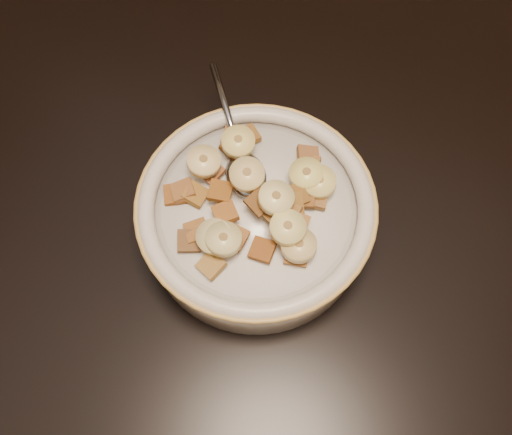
% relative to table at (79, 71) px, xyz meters
% --- Properties ---
extents(floor, '(4.00, 4.50, 0.10)m').
position_rel_table_xyz_m(floor, '(0.00, 0.00, -0.78)').
color(floor, '#422816').
rests_on(floor, ground).
extents(table, '(1.44, 0.96, 0.04)m').
position_rel_table_xyz_m(table, '(0.00, 0.00, 0.00)').
color(table, black).
rests_on(table, floor).
extents(cereal_bowl, '(0.21, 0.21, 0.05)m').
position_rel_table_xyz_m(cereal_bowl, '(0.27, -0.14, 0.05)').
color(cereal_bowl, silver).
rests_on(cereal_bowl, table).
extents(milk, '(0.17, 0.17, 0.00)m').
position_rel_table_xyz_m(milk, '(0.27, -0.14, 0.07)').
color(milk, silver).
rests_on(milk, cereal_bowl).
extents(spoon, '(0.06, 0.06, 0.01)m').
position_rel_table_xyz_m(spoon, '(0.25, -0.11, 0.07)').
color(spoon, gray).
rests_on(spoon, cereal_bowl).
extents(cereal_square_0, '(0.02, 0.02, 0.01)m').
position_rel_table_xyz_m(cereal_square_0, '(0.30, -0.14, 0.09)').
color(cereal_square_0, '#9A6227').
rests_on(cereal_square_0, milk).
extents(cereal_square_1, '(0.03, 0.03, 0.01)m').
position_rel_table_xyz_m(cereal_square_1, '(0.19, -0.15, 0.08)').
color(cereal_square_1, brown).
rests_on(cereal_square_1, milk).
extents(cereal_square_2, '(0.03, 0.03, 0.01)m').
position_rel_table_xyz_m(cereal_square_2, '(0.27, -0.14, 0.09)').
color(cereal_square_2, brown).
rests_on(cereal_square_2, milk).
extents(cereal_square_3, '(0.02, 0.02, 0.01)m').
position_rel_table_xyz_m(cereal_square_3, '(0.32, -0.11, 0.08)').
color(cereal_square_3, brown).
rests_on(cereal_square_3, milk).
extents(cereal_square_4, '(0.03, 0.03, 0.01)m').
position_rel_table_xyz_m(cereal_square_4, '(0.25, -0.21, 0.08)').
color(cereal_square_4, olive).
rests_on(cereal_square_4, milk).
extents(cereal_square_5, '(0.02, 0.02, 0.01)m').
position_rel_table_xyz_m(cereal_square_5, '(0.29, -0.18, 0.08)').
color(cereal_square_5, brown).
rests_on(cereal_square_5, milk).
extents(cereal_square_6, '(0.03, 0.03, 0.01)m').
position_rel_table_xyz_m(cereal_square_6, '(0.24, -0.07, 0.08)').
color(cereal_square_6, '#915920').
rests_on(cereal_square_6, milk).
extents(cereal_square_7, '(0.02, 0.02, 0.01)m').
position_rel_table_xyz_m(cereal_square_7, '(0.26, -0.18, 0.08)').
color(cereal_square_7, brown).
rests_on(cereal_square_7, milk).
extents(cereal_square_8, '(0.03, 0.03, 0.01)m').
position_rel_table_xyz_m(cereal_square_8, '(0.22, -0.12, 0.08)').
color(cereal_square_8, brown).
rests_on(cereal_square_8, milk).
extents(cereal_square_9, '(0.02, 0.02, 0.01)m').
position_rel_table_xyz_m(cereal_square_9, '(0.32, -0.17, 0.08)').
color(cereal_square_9, '#9C5C2B').
rests_on(cereal_square_9, milk).
extents(cereal_square_10, '(0.03, 0.03, 0.01)m').
position_rel_table_xyz_m(cereal_square_10, '(0.23, -0.18, 0.08)').
color(cereal_square_10, brown).
rests_on(cereal_square_10, milk).
extents(cereal_square_11, '(0.02, 0.02, 0.01)m').
position_rel_table_xyz_m(cereal_square_11, '(0.24, -0.14, 0.09)').
color(cereal_square_11, brown).
rests_on(cereal_square_11, milk).
extents(cereal_square_12, '(0.03, 0.03, 0.01)m').
position_rel_table_xyz_m(cereal_square_12, '(0.30, -0.12, 0.09)').
color(cereal_square_12, brown).
rests_on(cereal_square_12, milk).
extents(cereal_square_13, '(0.03, 0.03, 0.01)m').
position_rel_table_xyz_m(cereal_square_13, '(0.22, -0.19, 0.08)').
color(cereal_square_13, brown).
rests_on(cereal_square_13, milk).
extents(cereal_square_14, '(0.03, 0.03, 0.01)m').
position_rel_table_xyz_m(cereal_square_14, '(0.20, -0.15, 0.08)').
color(cereal_square_14, brown).
rests_on(cereal_square_14, milk).
extents(cereal_square_15, '(0.03, 0.03, 0.01)m').
position_rel_table_xyz_m(cereal_square_15, '(0.30, -0.13, 0.09)').
color(cereal_square_15, brown).
rests_on(cereal_square_15, milk).
extents(cereal_square_16, '(0.03, 0.03, 0.01)m').
position_rel_table_xyz_m(cereal_square_16, '(0.23, -0.09, 0.08)').
color(cereal_square_16, brown).
rests_on(cereal_square_16, milk).
extents(cereal_square_17, '(0.02, 0.02, 0.01)m').
position_rel_table_xyz_m(cereal_square_17, '(0.31, -0.12, 0.08)').
color(cereal_square_17, brown).
rests_on(cereal_square_17, milk).
extents(cereal_square_18, '(0.03, 0.03, 0.01)m').
position_rel_table_xyz_m(cereal_square_18, '(0.29, -0.15, 0.09)').
color(cereal_square_18, '#945820').
rests_on(cereal_square_18, milk).
extents(cereal_square_19, '(0.02, 0.02, 0.01)m').
position_rel_table_xyz_m(cereal_square_19, '(0.22, -0.08, 0.08)').
color(cereal_square_19, brown).
rests_on(cereal_square_19, milk).
extents(cereal_square_20, '(0.02, 0.02, 0.01)m').
position_rel_table_xyz_m(cereal_square_20, '(0.31, -0.15, 0.09)').
color(cereal_square_20, '#8F5D2F').
rests_on(cereal_square_20, milk).
extents(cereal_square_21, '(0.03, 0.03, 0.01)m').
position_rel_table_xyz_m(cereal_square_21, '(0.25, -0.16, 0.09)').
color(cereal_square_21, '#915622').
rests_on(cereal_square_21, milk).
extents(cereal_square_22, '(0.03, 0.03, 0.01)m').
position_rel_table_xyz_m(cereal_square_22, '(0.30, -0.07, 0.08)').
color(cereal_square_22, brown).
rests_on(cereal_square_22, milk).
extents(cereal_square_23, '(0.02, 0.02, 0.01)m').
position_rel_table_xyz_m(cereal_square_23, '(0.30, -0.08, 0.08)').
color(cereal_square_23, brown).
rests_on(cereal_square_23, milk).
extents(cereal_square_24, '(0.02, 0.02, 0.01)m').
position_rel_table_xyz_m(cereal_square_24, '(0.21, -0.15, 0.08)').
color(cereal_square_24, '#8C5919').
rests_on(cereal_square_24, milk).
extents(cereal_square_25, '(0.03, 0.03, 0.01)m').
position_rel_table_xyz_m(cereal_square_25, '(0.23, -0.09, 0.08)').
color(cereal_square_25, brown).
rests_on(cereal_square_25, milk).
extents(banana_slice_0, '(0.04, 0.04, 0.01)m').
position_rel_table_xyz_m(banana_slice_0, '(0.32, -0.17, 0.09)').
color(banana_slice_0, '#D8B76E').
rests_on(banana_slice_0, milk).
extents(banana_slice_1, '(0.04, 0.04, 0.01)m').
position_rel_table_xyz_m(banana_slice_1, '(0.26, -0.19, 0.09)').
color(banana_slice_1, '#D0BF7C').
rests_on(banana_slice_1, milk).
extents(banana_slice_2, '(0.04, 0.04, 0.01)m').
position_rel_table_xyz_m(banana_slice_2, '(0.24, -0.09, 0.09)').
color(banana_slice_2, '#FFDF7D').
rests_on(banana_slice_2, milk).
extents(banana_slice_3, '(0.04, 0.04, 0.01)m').
position_rel_table_xyz_m(banana_slice_3, '(0.30, -0.10, 0.09)').
color(banana_slice_3, '#F1E475').
rests_on(banana_slice_3, milk).
extents(banana_slice_4, '(0.03, 0.03, 0.01)m').
position_rel_table_xyz_m(banana_slice_4, '(0.26, -0.13, 0.10)').
color(banana_slice_4, tan).
rests_on(banana_slice_4, milk).
extents(banana_slice_5, '(0.04, 0.04, 0.01)m').
position_rel_table_xyz_m(banana_slice_5, '(0.30, -0.16, 0.10)').
color(banana_slice_5, '#E5CF7E').
rests_on(banana_slice_5, milk).
extents(banana_slice_6, '(0.03, 0.03, 0.02)m').
position_rel_table_xyz_m(banana_slice_6, '(0.25, -0.18, 0.09)').
color(banana_slice_6, '#EEE397').
rests_on(banana_slice_6, milk).
extents(banana_slice_7, '(0.04, 0.04, 0.02)m').
position_rel_table_xyz_m(banana_slice_7, '(0.29, -0.14, 0.10)').
color(banana_slice_7, beige).
rests_on(banana_slice_7, milk).
extents(banana_slice_8, '(0.04, 0.04, 0.01)m').
position_rel_table_xyz_m(banana_slice_8, '(0.21, -0.12, 0.09)').
color(banana_slice_8, '#EECC84').
rests_on(banana_slice_8, milk).
extents(banana_slice_9, '(0.04, 0.04, 0.01)m').
position_rel_table_xyz_m(banana_slice_9, '(0.32, -0.10, 0.09)').
color(banana_slice_9, '#FBE379').
rests_on(banana_slice_9, milk).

